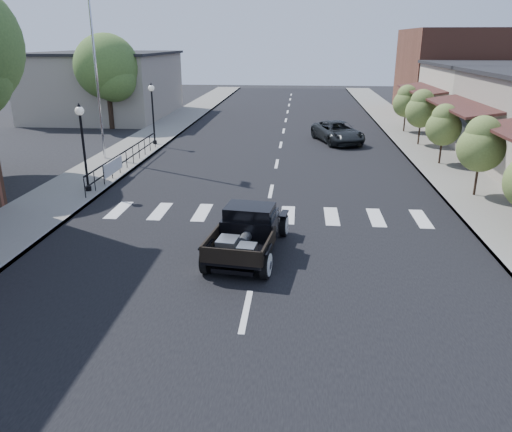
{
  "coord_description": "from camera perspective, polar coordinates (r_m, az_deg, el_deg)",
  "views": [
    {
      "loc": [
        1.15,
        -13.35,
        6.1
      ],
      "look_at": [
        -0.12,
        1.03,
        1.0
      ],
      "focal_mm": 35.0,
      "sensor_mm": 36.0,
      "label": 1
    }
  ],
  "objects": [
    {
      "name": "road_markings",
      "position": [
        24.16,
        2.15,
        4.82
      ],
      "size": [
        12.0,
        60.0,
        0.06
      ],
      "primitive_type": null,
      "color": "silver",
      "rests_on": "ground"
    },
    {
      "name": "sidewalk_right",
      "position": [
        29.9,
        19.29,
        6.75
      ],
      "size": [
        3.0,
        80.0,
        0.15
      ],
      "primitive_type": "cube",
      "color": "gray",
      "rests_on": "ground"
    },
    {
      "name": "far_building_right",
      "position": [
        47.64,
        23.38,
        14.82
      ],
      "size": [
        11.0,
        10.0,
        7.0
      ],
      "primitive_type": "cube",
      "color": "brown",
      "rests_on": "ground"
    },
    {
      "name": "small_tree_c",
      "position": [
        27.04,
        20.54,
        8.65
      ],
      "size": [
        1.73,
        1.73,
        2.89
      ],
      "primitive_type": null,
      "color": "#586E32",
      "rests_on": "sidewalk_right"
    },
    {
      "name": "small_tree_d",
      "position": [
        31.77,
        18.31,
        10.57
      ],
      "size": [
        1.88,
        1.88,
        3.13
      ],
      "primitive_type": null,
      "color": "#586E32",
      "rests_on": "sidewalk_right"
    },
    {
      "name": "storefront_far",
      "position": [
        38.16,
        26.88,
        11.64
      ],
      "size": [
        10.0,
        9.0,
        4.5
      ],
      "primitive_type": "cube",
      "color": "#BEB3A0",
      "rests_on": "ground"
    },
    {
      "name": "second_car",
      "position": [
        32.02,
        9.31,
        9.41
      ],
      "size": [
        3.5,
        5.12,
        1.3
      ],
      "primitive_type": "imported",
      "rotation": [
        0.0,
        0.0,
        0.31
      ],
      "color": "black",
      "rests_on": "ground"
    },
    {
      "name": "lamp_post_c",
      "position": [
        30.91,
        -11.69,
        11.36
      ],
      "size": [
        0.36,
        0.36,
        3.6
      ],
      "primitive_type": null,
      "color": "black",
      "rests_on": "sidewalk_left"
    },
    {
      "name": "small_tree_e",
      "position": [
        36.21,
        16.74,
        11.61
      ],
      "size": [
        1.81,
        1.81,
        3.01
      ],
      "primitive_type": null,
      "color": "#586E32",
      "rests_on": "sidewalk_right"
    },
    {
      "name": "hotrod_pickup",
      "position": [
        14.83,
        -0.88,
        -1.68
      ],
      "size": [
        2.57,
        4.57,
        1.51
      ],
      "primitive_type": null,
      "rotation": [
        0.0,
        0.0,
        -0.13
      ],
      "color": "black",
      "rests_on": "ground"
    },
    {
      "name": "lamp_post_b",
      "position": [
        21.64,
        -19.09,
        7.34
      ],
      "size": [
        0.36,
        0.36,
        3.6
      ],
      "primitive_type": null,
      "color": "black",
      "rests_on": "sidewalk_left"
    },
    {
      "name": "small_tree_b",
      "position": [
        21.84,
        24.17,
        6.11
      ],
      "size": [
        1.85,
        1.85,
        3.08
      ],
      "primitive_type": null,
      "color": "#586E32",
      "rests_on": "sidewalk_right"
    },
    {
      "name": "banner",
      "position": [
        23.62,
        -15.94,
        4.87
      ],
      "size": [
        0.04,
        2.2,
        0.6
      ],
      "primitive_type": null,
      "color": "silver",
      "rests_on": "sidewalk_left"
    },
    {
      "name": "big_tree_far",
      "position": [
        38.0,
        -16.57,
        14.47
      ],
      "size": [
        4.5,
        4.5,
        6.61
      ],
      "primitive_type": null,
      "color": "#45642B",
      "rests_on": "ground"
    },
    {
      "name": "railing",
      "position": [
        25.43,
        -14.6,
        6.46
      ],
      "size": [
        0.08,
        10.0,
        1.0
      ],
      "primitive_type": null,
      "color": "black",
      "rests_on": "sidewalk_left"
    },
    {
      "name": "ground",
      "position": [
        14.73,
        0.1,
        -5.02
      ],
      "size": [
        120.0,
        120.0,
        0.0
      ],
      "primitive_type": "plane",
      "color": "black",
      "rests_on": "ground"
    },
    {
      "name": "flagpole",
      "position": [
        27.39,
        -18.07,
        17.84
      ],
      "size": [
        0.12,
        0.12,
        11.21
      ],
      "primitive_type": "cylinder",
      "color": "silver",
      "rests_on": "sidewalk_left"
    },
    {
      "name": "low_building_left",
      "position": [
        44.54,
        -16.75,
        14.04
      ],
      "size": [
        10.0,
        12.0,
        5.0
      ],
      "primitive_type": "cube",
      "color": "gray",
      "rests_on": "ground"
    },
    {
      "name": "sidewalk_left",
      "position": [
        30.55,
        -13.6,
        7.55
      ],
      "size": [
        3.0,
        80.0,
        0.15
      ],
      "primitive_type": "cube",
      "color": "gray",
      "rests_on": "ground"
    },
    {
      "name": "road",
      "position": [
        29.02,
        2.68,
        7.33
      ],
      "size": [
        14.0,
        80.0,
        0.02
      ],
      "primitive_type": "cube",
      "color": "black",
      "rests_on": "ground"
    }
  ]
}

